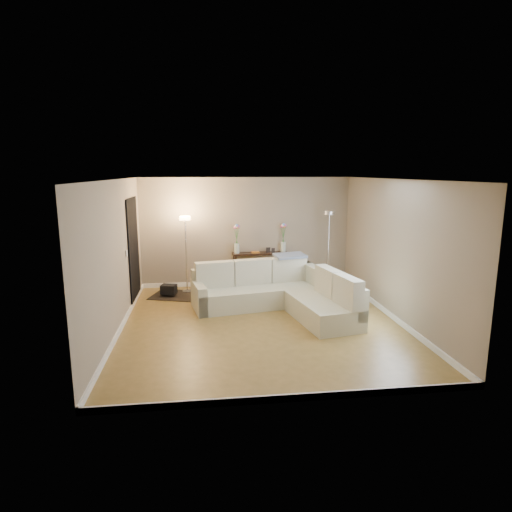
{
  "coord_description": "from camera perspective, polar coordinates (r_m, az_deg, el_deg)",
  "views": [
    {
      "loc": [
        -1.0,
        -7.37,
        2.74
      ],
      "look_at": [
        0.0,
        0.8,
        1.1
      ],
      "focal_mm": 30.0,
      "sensor_mm": 36.0,
      "label": 1
    }
  ],
  "objects": [
    {
      "name": "baseboard_front",
      "position": [
        5.45,
        4.78,
        -18.31
      ],
      "size": [
        5.0,
        0.03,
        0.1
      ],
      "primitive_type": "cube",
      "color": "white",
      "rests_on": "ground"
    },
    {
      "name": "flower_vase_right",
      "position": [
        10.33,
        3.65,
        2.17
      ],
      "size": [
        0.15,
        0.13,
        0.7
      ],
      "color": "silver",
      "rests_on": "console_table"
    },
    {
      "name": "ceiling",
      "position": [
        7.44,
        0.76,
        10.23
      ],
      "size": [
        5.0,
        5.5,
        0.01
      ],
      "primitive_type": "cube",
      "color": "white",
      "rests_on": "ground"
    },
    {
      "name": "floor_lamp_lit",
      "position": [
        9.77,
        -9.36,
        2.24
      ],
      "size": [
        0.31,
        0.31,
        1.75
      ],
      "color": "silver",
      "rests_on": "floor"
    },
    {
      "name": "wall_back",
      "position": [
        10.28,
        -1.33,
        3.21
      ],
      "size": [
        5.0,
        0.02,
        2.6
      ],
      "primitive_type": "cube",
      "color": "gray",
      "rests_on": "ground"
    },
    {
      "name": "floor_lamp_unlit",
      "position": [
        10.16,
        9.69,
        2.92
      ],
      "size": [
        0.33,
        0.33,
        1.83
      ],
      "color": "silver",
      "rests_on": "floor"
    },
    {
      "name": "wall_left",
      "position": [
        7.66,
        -18.21,
        -0.14
      ],
      "size": [
        0.02,
        5.5,
        2.6
      ],
      "primitive_type": "cube",
      "color": "gray",
      "rests_on": "ground"
    },
    {
      "name": "baseboard_left",
      "position": [
        7.98,
        -17.48,
        -8.96
      ],
      "size": [
        0.03,
        5.5,
        0.1
      ],
      "primitive_type": "cube",
      "color": "white",
      "rests_on": "ground"
    },
    {
      "name": "baseboard_right",
      "position": [
        8.59,
        17.53,
        -7.53
      ],
      "size": [
        0.03,
        5.5,
        0.1
      ],
      "primitive_type": "cube",
      "color": "white",
      "rests_on": "ground"
    },
    {
      "name": "doorway",
      "position": [
        9.34,
        -15.99,
        0.71
      ],
      "size": [
        0.02,
        1.2,
        2.2
      ],
      "primitive_type": "cube",
      "color": "black",
      "rests_on": "ground"
    },
    {
      "name": "console_table",
      "position": [
        10.33,
        0.1,
        -1.48
      ],
      "size": [
        1.35,
        0.42,
        0.82
      ],
      "color": "black",
      "rests_on": "floor"
    },
    {
      "name": "sectional_sofa",
      "position": [
        8.6,
        3.24,
        -4.93
      ],
      "size": [
        3.06,
        2.65,
        0.93
      ],
      "color": "beige",
      "rests_on": "floor"
    },
    {
      "name": "switch_plate",
      "position": [
        8.49,
        -16.89,
        0.33
      ],
      "size": [
        0.02,
        0.08,
        0.12
      ],
      "primitive_type": "cube",
      "color": "white",
      "rests_on": "ground"
    },
    {
      "name": "floor",
      "position": [
        7.93,
        0.71,
        -8.99
      ],
      "size": [
        5.0,
        5.5,
        0.01
      ],
      "primitive_type": "cube",
      "color": "olive",
      "rests_on": "ground"
    },
    {
      "name": "black_bag",
      "position": [
        9.69,
        -11.56,
        -4.37
      ],
      "size": [
        0.38,
        0.31,
        0.21
      ],
      "primitive_type": "cube",
      "rotation": [
        0.0,
        0.0,
        -0.3
      ],
      "color": "black",
      "rests_on": "charcoal_rug"
    },
    {
      "name": "wall_right",
      "position": [
        8.29,
        18.19,
        0.7
      ],
      "size": [
        0.02,
        5.5,
        2.6
      ],
      "primitive_type": "cube",
      "color": "gray",
      "rests_on": "ground"
    },
    {
      "name": "wall_front",
      "position": [
        4.93,
        5.07,
        -5.72
      ],
      "size": [
        5.0,
        0.02,
        2.6
      ],
      "primitive_type": "cube",
      "color": "gray",
      "rests_on": "ground"
    },
    {
      "name": "charcoal_rug",
      "position": [
        9.76,
        -10.31,
        -5.18
      ],
      "size": [
        1.34,
        1.15,
        0.02
      ],
      "primitive_type": "cube",
      "rotation": [
        0.0,
        0.0,
        -0.3
      ],
      "color": "black",
      "rests_on": "floor"
    },
    {
      "name": "baseboard_back",
      "position": [
        10.51,
        -1.29,
        -3.58
      ],
      "size": [
        5.0,
        0.03,
        0.1
      ],
      "primitive_type": "cube",
      "color": "white",
      "rests_on": "ground"
    },
    {
      "name": "table_decor",
      "position": [
        10.22,
        0.58,
        0.59
      ],
      "size": [
        0.57,
        0.13,
        0.13
      ],
      "color": "orange",
      "rests_on": "console_table"
    },
    {
      "name": "leaning_mirror",
      "position": [
        10.37,
        0.4,
        2.68
      ],
      "size": [
        0.95,
        0.09,
        0.74
      ],
      "color": "black",
      "rests_on": "console_table"
    },
    {
      "name": "throw_blanket",
      "position": [
        9.21,
        4.55,
        0.05
      ],
      "size": [
        0.74,
        0.53,
        0.09
      ],
      "primitive_type": "cube",
      "rotation": [
        0.1,
        0.0,
        0.24
      ],
      "color": "slate",
      "rests_on": "sectional_sofa"
    },
    {
      "name": "flower_vase_left",
      "position": [
        10.13,
        -2.58,
        2.0
      ],
      "size": [
        0.15,
        0.13,
        0.7
      ],
      "color": "silver",
      "rests_on": "console_table"
    }
  ]
}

